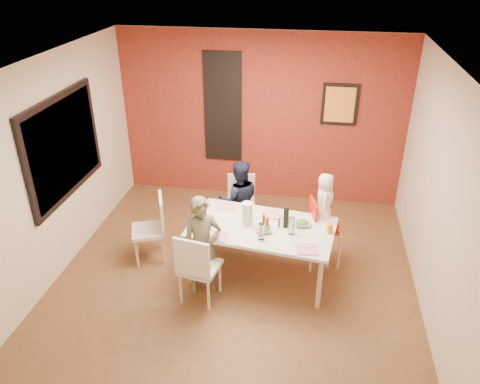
% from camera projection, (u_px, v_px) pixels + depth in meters
% --- Properties ---
extents(ground, '(4.50, 4.50, 0.00)m').
position_uv_depth(ground, '(236.00, 274.00, 6.06)').
color(ground, brown).
rests_on(ground, ground).
extents(ceiling, '(4.50, 4.50, 0.02)m').
position_uv_depth(ceiling, '(235.00, 64.00, 4.79)').
color(ceiling, silver).
rests_on(ceiling, wall_back).
extents(wall_back, '(4.50, 0.02, 2.70)m').
position_uv_depth(wall_back, '(261.00, 118.00, 7.39)').
color(wall_back, beige).
rests_on(wall_back, ground).
extents(wall_front, '(4.50, 0.02, 2.70)m').
position_uv_depth(wall_front, '(183.00, 315.00, 3.47)').
color(wall_front, beige).
rests_on(wall_front, ground).
extents(wall_left, '(0.02, 4.50, 2.70)m').
position_uv_depth(wall_left, '(56.00, 167.00, 5.76)').
color(wall_left, beige).
rests_on(wall_left, ground).
extents(wall_right, '(0.02, 4.50, 2.70)m').
position_uv_depth(wall_right, '(439.00, 197.00, 5.09)').
color(wall_right, beige).
rests_on(wall_right, ground).
extents(brick_accent_wall, '(4.50, 0.02, 2.70)m').
position_uv_depth(brick_accent_wall, '(260.00, 119.00, 7.37)').
color(brick_accent_wall, maroon).
rests_on(brick_accent_wall, ground).
extents(picture_window_frame, '(0.05, 1.70, 1.30)m').
position_uv_depth(picture_window_frame, '(64.00, 146.00, 5.84)').
color(picture_window_frame, black).
rests_on(picture_window_frame, wall_left).
extents(picture_window_pane, '(0.02, 1.55, 1.15)m').
position_uv_depth(picture_window_pane, '(65.00, 147.00, 5.83)').
color(picture_window_pane, black).
rests_on(picture_window_pane, wall_left).
extents(glassblock_strip, '(0.55, 0.03, 1.70)m').
position_uv_depth(glassblock_strip, '(223.00, 108.00, 7.37)').
color(glassblock_strip, silver).
rests_on(glassblock_strip, wall_back).
extents(glassblock_surround, '(0.60, 0.03, 1.76)m').
position_uv_depth(glassblock_surround, '(223.00, 108.00, 7.37)').
color(glassblock_surround, black).
rests_on(glassblock_surround, wall_back).
extents(art_print_frame, '(0.54, 0.03, 0.64)m').
position_uv_depth(art_print_frame, '(340.00, 104.00, 7.03)').
color(art_print_frame, black).
rests_on(art_print_frame, wall_back).
extents(art_print_canvas, '(0.44, 0.01, 0.54)m').
position_uv_depth(art_print_canvas, '(340.00, 105.00, 7.02)').
color(art_print_canvas, gold).
rests_on(art_print_canvas, wall_back).
extents(dining_table, '(1.86, 1.19, 0.73)m').
position_uv_depth(dining_table, '(262.00, 231.00, 5.75)').
color(dining_table, white).
rests_on(dining_table, ground).
extents(chair_near, '(0.50, 0.50, 0.93)m').
position_uv_depth(chair_near, '(197.00, 266.00, 5.36)').
color(chair_near, white).
rests_on(chair_near, ground).
extents(chair_far, '(0.45, 0.45, 0.86)m').
position_uv_depth(chair_far, '(241.00, 200.00, 6.82)').
color(chair_far, silver).
rests_on(chair_far, ground).
extents(chair_left, '(0.55, 0.55, 0.92)m').
position_uv_depth(chair_left, '(154.00, 225.00, 6.16)').
color(chair_left, silver).
rests_on(chair_left, ground).
extents(high_chair, '(0.49, 0.49, 0.95)m').
position_uv_depth(high_chair, '(320.00, 226.00, 6.03)').
color(high_chair, red).
rests_on(high_chair, ground).
extents(child_near, '(0.54, 0.44, 1.27)m').
position_uv_depth(child_near, '(202.00, 246.00, 5.52)').
color(child_near, '#605E45').
rests_on(child_near, ground).
extents(child_far, '(0.68, 0.58, 1.20)m').
position_uv_depth(child_far, '(239.00, 201.00, 6.56)').
color(child_far, black).
rests_on(child_far, ground).
extents(toddler, '(0.25, 0.37, 0.75)m').
position_uv_depth(toddler, '(324.00, 201.00, 5.87)').
color(toddler, white).
rests_on(toddler, high_chair).
extents(plate_near_left, '(0.22, 0.22, 0.01)m').
position_uv_depth(plate_near_left, '(219.00, 236.00, 5.52)').
color(plate_near_left, white).
rests_on(plate_near_left, dining_table).
extents(plate_far_mid, '(0.29, 0.29, 0.01)m').
position_uv_depth(plate_far_mid, '(272.00, 215.00, 5.96)').
color(plate_far_mid, white).
rests_on(plate_far_mid, dining_table).
extents(plate_near_right, '(0.26, 0.26, 0.01)m').
position_uv_depth(plate_near_right, '(307.00, 249.00, 5.28)').
color(plate_near_right, white).
rests_on(plate_near_right, dining_table).
extents(plate_far_left, '(0.29, 0.29, 0.01)m').
position_uv_depth(plate_far_left, '(226.00, 207.00, 6.14)').
color(plate_far_left, white).
rests_on(plate_far_left, dining_table).
extents(salad_bowl_a, '(0.26, 0.26, 0.05)m').
position_uv_depth(salad_bowl_a, '(264.00, 230.00, 5.61)').
color(salad_bowl_a, silver).
rests_on(salad_bowl_a, dining_table).
extents(salad_bowl_b, '(0.23, 0.23, 0.05)m').
position_uv_depth(salad_bowl_b, '(303.00, 224.00, 5.73)').
color(salad_bowl_b, silver).
rests_on(salad_bowl_b, dining_table).
extents(wine_bottle, '(0.07, 0.07, 0.25)m').
position_uv_depth(wine_bottle, '(286.00, 218.00, 5.65)').
color(wine_bottle, black).
rests_on(wine_bottle, dining_table).
extents(wine_glass_a, '(0.07, 0.07, 0.21)m').
position_uv_depth(wine_glass_a, '(261.00, 232.00, 5.43)').
color(wine_glass_a, white).
rests_on(wine_glass_a, dining_table).
extents(wine_glass_b, '(0.08, 0.08, 0.22)m').
position_uv_depth(wine_glass_b, '(291.00, 226.00, 5.52)').
color(wine_glass_b, silver).
rests_on(wine_glass_b, dining_table).
extents(paper_towel_roll, '(0.13, 0.13, 0.30)m').
position_uv_depth(paper_towel_roll, '(247.00, 214.00, 5.70)').
color(paper_towel_roll, white).
rests_on(paper_towel_roll, dining_table).
extents(condiment_red, '(0.04, 0.04, 0.16)m').
position_uv_depth(condiment_red, '(267.00, 223.00, 5.64)').
color(condiment_red, red).
rests_on(condiment_red, dining_table).
extents(condiment_green, '(0.03, 0.03, 0.12)m').
position_uv_depth(condiment_green, '(279.00, 222.00, 5.68)').
color(condiment_green, '#347426').
rests_on(condiment_green, dining_table).
extents(condiment_brown, '(0.04, 0.04, 0.15)m').
position_uv_depth(condiment_brown, '(264.00, 220.00, 5.72)').
color(condiment_brown, brown).
rests_on(condiment_brown, dining_table).
extents(sippy_cup, '(0.07, 0.07, 0.12)m').
position_uv_depth(sippy_cup, '(330.00, 229.00, 5.56)').
color(sippy_cup, orange).
rests_on(sippy_cup, dining_table).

